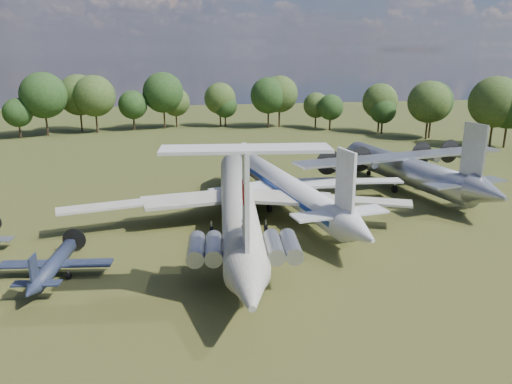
{
  "coord_description": "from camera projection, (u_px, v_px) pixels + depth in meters",
  "views": [
    {
      "loc": [
        -3.09,
        -60.15,
        22.12
      ],
      "look_at": [
        7.81,
        -1.21,
        5.0
      ],
      "focal_mm": 35.0,
      "sensor_mm": 36.0,
      "label": 1
    }
  ],
  "objects": [
    {
      "name": "person_on_il62",
      "position": [
        244.0,
        224.0,
        46.67
      ],
      "size": [
        0.59,
        0.4,
        1.57
      ],
      "primitive_type": "imported",
      "rotation": [
        0.0,
        0.0,
        3.18
      ],
      "color": "#8D6948",
      "rests_on": "il62_airliner"
    },
    {
      "name": "il62_airliner",
      "position": [
        238.0,
        209.0,
        62.9
      ],
      "size": [
        50.6,
        62.41,
        5.68
      ],
      "primitive_type": null,
      "rotation": [
        0.0,
        0.0,
        -0.11
      ],
      "color": "silver",
      "rests_on": "ground"
    },
    {
      "name": "small_prop_west",
      "position": [
        54.0,
        268.0,
        49.91
      ],
      "size": [
        13.09,
        16.59,
        2.24
      ],
      "primitive_type": null,
      "rotation": [
        0.0,
        0.0,
        -0.13
      ],
      "color": "black",
      "rests_on": "ground"
    },
    {
      "name": "ground",
      "position": [
        194.0,
        230.0,
        63.49
      ],
      "size": [
        300.0,
        300.0,
        0.0
      ],
      "primitive_type": "plane",
      "color": "#254015",
      "rests_on": "ground"
    },
    {
      "name": "tu104_jet",
      "position": [
        286.0,
        191.0,
        71.92
      ],
      "size": [
        44.04,
        54.46,
        4.95
      ],
      "primitive_type": null,
      "rotation": [
        0.0,
        0.0,
        0.15
      ],
      "color": "silver",
      "rests_on": "ground"
    },
    {
      "name": "an12_transport",
      "position": [
        405.0,
        173.0,
        81.23
      ],
      "size": [
        44.83,
        48.36,
        5.54
      ],
      "primitive_type": null,
      "rotation": [
        0.0,
        0.0,
        0.19
      ],
      "color": "#ADB0B5",
      "rests_on": "ground"
    }
  ]
}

